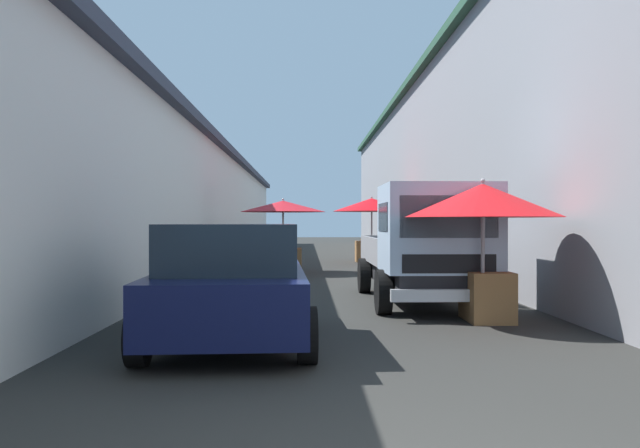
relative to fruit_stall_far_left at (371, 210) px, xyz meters
name	(u,v)px	position (x,y,z in m)	size (l,w,h in m)	color
ground	(327,278)	(-6.37, 1.86, -1.94)	(90.00, 90.00, 0.00)	#282826
building_left_whitewash	(96,202)	(-4.12, 8.70, 0.12)	(49.80, 7.50, 4.12)	silver
building_right_concrete	(549,160)	(-4.12, -4.98, 1.42)	(49.80, 7.50, 6.71)	gray
fruit_stall_far_left	(371,210)	(0.00, 0.00, 0.00)	(2.88, 2.88, 2.44)	#9E9EA3
fruit_stall_near_right	(483,215)	(-13.80, -0.19, -0.36)	(2.28, 2.28, 2.11)	#9E9EA3
fruit_stall_far_right	(284,216)	(-4.73, 3.05, -0.30)	(2.50, 2.50, 2.18)	#9E9EA3
hatchback_car	(233,282)	(-15.10, 3.31, -1.21)	(3.98, 2.06, 1.45)	#0F1438
delivery_truck	(429,248)	(-12.24, 0.30, -0.90)	(4.93, 1.99, 2.08)	black
vendor_by_crates	(392,241)	(-5.76, 0.03, -0.98)	(0.65, 0.27, 1.66)	#665B4C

